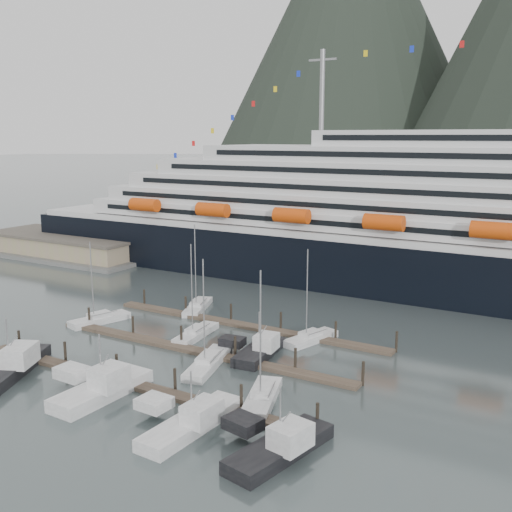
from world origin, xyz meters
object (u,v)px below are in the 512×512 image
Objects in this scene: sailboat_b at (196,334)px; sailboat_d at (208,363)px; warehouse at (68,247)px; sailboat_e at (198,307)px; sailboat_f at (311,339)px; trawler_e at (258,350)px; trawler_d at (279,446)px; sailboat_h at (262,398)px; trawler_b at (101,388)px; trawler_c at (191,421)px; sailboat_a at (100,320)px; trawler_a at (8,367)px.

sailboat_d reaches higher than sailboat_b.
sailboat_b reaches higher than warehouse.
warehouse is at bearing 55.14° from sailboat_b.
sailboat_f is at bearing -122.84° from sailboat_e.
sailboat_f is (7.34, 15.37, 0.00)m from sailboat_d.
trawler_e is (-3.59, -8.88, 0.45)m from sailboat_f.
warehouse is 106.41m from trawler_d.
trawler_e is at bearing 174.46° from sailboat_f.
sailboat_h is 1.45× the size of trawler_e.
sailboat_h is at bearing 48.76° from trawler_d.
trawler_b is 1.17× the size of trawler_e.
trawler_b is 13.50m from trawler_c.
trawler_b is (-5.39, -13.55, 0.58)m from sailboat_d.
sailboat_d is 26.09m from sailboat_e.
trawler_e is at bearing -107.73° from sailboat_b.
trawler_c is (-3.19, -9.04, 0.43)m from sailboat_h.
sailboat_d is 1.05× the size of sailboat_f.
trawler_b reaches higher than warehouse.
sailboat_d reaches higher than trawler_c.
trawler_d is at bearing -87.11° from trawler_c.
sailboat_a is 0.87× the size of sailboat_h.
sailboat_b reaches higher than trawler_c.
sailboat_d is 1.36× the size of trawler_e.
trawler_a reaches higher than trawler_e.
sailboat_h is 9.59m from trawler_c.
trawler_a is at bearing 125.12° from trawler_e.
trawler_a is 28.03m from trawler_c.
sailboat_b is 12.22m from trawler_e.
sailboat_e is 1.20× the size of trawler_d.
sailboat_f is at bearing -28.67° from trawler_e.
sailboat_f is (32.86, 8.84, -0.00)m from sailboat_a.
sailboat_d is 12.56m from sailboat_h.
trawler_a is at bearing 146.52° from sailboat_b.
trawler_e is at bearing 45.59° from trawler_d.
trawler_a is at bearing -149.52° from sailboat_a.
sailboat_a is at bearing 83.26° from trawler_e.
trawler_a is (5.55, -21.23, 0.56)m from sailboat_a.
trawler_c is 10.13m from trawler_d.
sailboat_h reaches higher than sailboat_b.
sailboat_d is at bearing -143.68° from sailboat_b.
sailboat_f is (79.01, -27.01, -1.81)m from warehouse.
sailboat_b is 14.12m from sailboat_e.
trawler_e reaches higher than warehouse.
sailboat_d is 0.97× the size of sailboat_e.
sailboat_a is 29.27m from trawler_e.
sailboat_h reaches higher than trawler_e.
sailboat_b is 12.04m from sailboat_d.
sailboat_f is 31.60m from trawler_b.
sailboat_a is 34.03m from sailboat_f.
sailboat_d is at bearing -19.77° from trawler_b.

